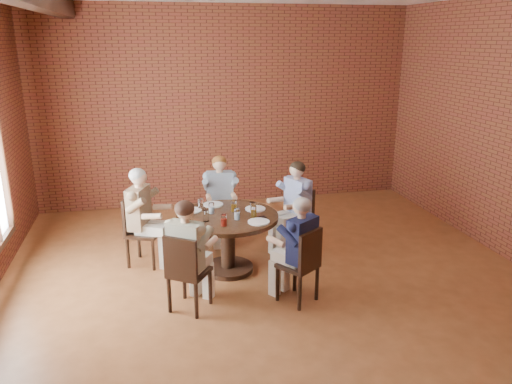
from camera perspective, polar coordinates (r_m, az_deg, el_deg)
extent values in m
plane|color=#9A592F|center=(5.99, 2.46, -11.22)|extent=(7.00, 7.00, 0.00)
plane|color=brown|center=(8.77, -3.40, 9.64)|extent=(7.00, 0.00, 7.00)
plane|color=brown|center=(2.40, 25.79, -13.25)|extent=(7.00, 0.00, 7.00)
cylinder|color=black|center=(6.47, -3.17, -8.67)|extent=(0.63, 0.63, 0.06)
cylinder|color=black|center=(6.33, -3.21, -6.06)|extent=(0.18, 0.18, 0.64)
cylinder|color=#372414|center=(6.19, -3.27, -2.87)|extent=(1.26, 1.26, 0.05)
cube|color=black|center=(6.90, 4.36, -3.38)|extent=(0.52, 0.52, 0.04)
cube|color=black|center=(6.92, 5.53, -1.17)|extent=(0.19, 0.38, 0.45)
cylinder|color=black|center=(7.00, 2.38, -5.00)|extent=(0.04, 0.04, 0.41)
cylinder|color=black|center=(6.76, 4.13, -5.86)|extent=(0.04, 0.04, 0.41)
cylinder|color=black|center=(7.20, 4.49, -4.40)|extent=(0.04, 0.04, 0.41)
cylinder|color=black|center=(6.96, 6.27, -5.21)|extent=(0.04, 0.04, 0.41)
cube|color=black|center=(7.24, -4.06, -2.36)|extent=(0.41, 0.41, 0.04)
cube|color=black|center=(7.33, -4.23, -0.12)|extent=(0.39, 0.06, 0.45)
cylinder|color=black|center=(7.15, -5.22, -4.56)|extent=(0.04, 0.04, 0.41)
cylinder|color=black|center=(7.18, -2.59, -4.42)|extent=(0.04, 0.04, 0.41)
cylinder|color=black|center=(7.46, -5.41, -3.63)|extent=(0.04, 0.04, 0.41)
cylinder|color=black|center=(7.49, -2.88, -3.50)|extent=(0.04, 0.04, 0.41)
cube|color=black|center=(6.64, -12.60, -4.59)|extent=(0.53, 0.53, 0.04)
cube|color=black|center=(6.63, -14.19, -2.44)|extent=(0.20, 0.39, 0.46)
cylinder|color=black|center=(6.52, -11.66, -7.10)|extent=(0.04, 0.04, 0.41)
cylinder|color=black|center=(6.81, -10.58, -5.95)|extent=(0.04, 0.04, 0.41)
cylinder|color=black|center=(6.65, -14.42, -6.80)|extent=(0.04, 0.04, 0.41)
cylinder|color=black|center=(6.94, -13.25, -5.69)|extent=(0.04, 0.04, 0.41)
cube|color=black|center=(5.49, -7.64, -9.08)|extent=(0.54, 0.54, 0.04)
cube|color=black|center=(5.26, -8.66, -7.49)|extent=(0.34, 0.25, 0.44)
cylinder|color=black|center=(5.65, -5.26, -10.76)|extent=(0.04, 0.04, 0.41)
cylinder|color=black|center=(5.79, -8.19, -10.14)|extent=(0.04, 0.04, 0.41)
cylinder|color=black|center=(5.40, -6.85, -12.24)|extent=(0.04, 0.04, 0.41)
cylinder|color=black|center=(5.55, -9.88, -11.53)|extent=(0.04, 0.04, 0.41)
cube|color=black|center=(5.62, 4.79, -8.34)|extent=(0.52, 0.52, 0.04)
cube|color=black|center=(5.43, 6.25, -6.61)|extent=(0.33, 0.25, 0.43)
cylinder|color=black|center=(5.92, 4.48, -9.39)|extent=(0.04, 0.04, 0.41)
cylinder|color=black|center=(5.70, 2.48, -10.44)|extent=(0.04, 0.04, 0.41)
cylinder|color=black|center=(5.75, 6.97, -10.30)|extent=(0.04, 0.04, 0.41)
cylinder|color=black|center=(5.53, 5.01, -11.44)|extent=(0.04, 0.04, 0.41)
cylinder|color=white|center=(6.38, -0.08, -1.93)|extent=(0.26, 0.26, 0.01)
cylinder|color=white|center=(6.56, -4.91, -1.44)|extent=(0.26, 0.26, 0.01)
cylinder|color=white|center=(6.37, -7.40, -2.11)|extent=(0.26, 0.26, 0.01)
cylinder|color=white|center=(5.94, 0.31, -3.42)|extent=(0.26, 0.26, 0.01)
cylinder|color=white|center=(6.23, -0.37, -1.80)|extent=(0.07, 0.07, 0.14)
cylinder|color=white|center=(6.30, -2.55, -1.59)|extent=(0.07, 0.07, 0.14)
cylinder|color=white|center=(6.40, -6.34, -1.37)|extent=(0.07, 0.07, 0.14)
cylinder|color=white|center=(6.24, -5.11, -1.84)|extent=(0.07, 0.07, 0.14)
cylinder|color=white|center=(5.98, -5.74, -2.72)|extent=(0.07, 0.07, 0.14)
cylinder|color=white|center=(5.82, -3.71, -3.24)|extent=(0.07, 0.07, 0.14)
cylinder|color=white|center=(6.01, -2.18, -2.52)|extent=(0.07, 0.07, 0.14)
cylinder|color=white|center=(6.10, -0.27, -2.23)|extent=(0.07, 0.07, 0.14)
cube|color=black|center=(6.06, 0.88, -3.01)|extent=(0.10, 0.16, 0.01)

